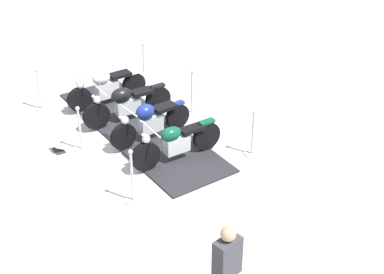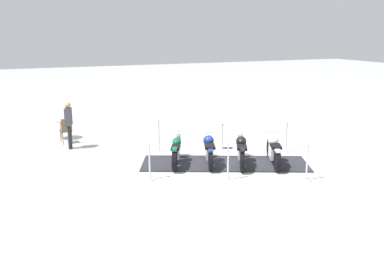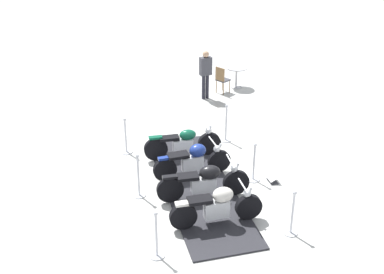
{
  "view_description": "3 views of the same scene",
  "coord_description": "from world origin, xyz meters",
  "px_view_note": "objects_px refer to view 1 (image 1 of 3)",
  "views": [
    {
      "loc": [
        9.31,
        7.12,
        6.79
      ],
      "look_at": [
        0.62,
        1.79,
        0.69
      ],
      "focal_mm": 54.87,
      "sensor_mm": 36.0,
      "label": 1
    },
    {
      "loc": [
        -11.46,
        6.01,
        4.19
      ],
      "look_at": [
        0.85,
        0.79,
        0.78
      ],
      "focal_mm": 39.2,
      "sensor_mm": 36.0,
      "label": 2
    },
    {
      "loc": [
        -6.55,
        -8.05,
        6.67
      ],
      "look_at": [
        0.8,
        1.24,
        0.66
      ],
      "focal_mm": 46.27,
      "sensor_mm": 36.0,
      "label": 3
    }
  ],
  "objects_px": {
    "stanchion_right_front": "(40,95)",
    "info_placard": "(59,149)",
    "motorcycle_cream": "(106,86)",
    "motorcycle_navy": "(150,120)",
    "motorcycle_black": "(126,102)",
    "stanchion_left_rear": "(252,141)",
    "bystander_person": "(227,266)",
    "motorcycle_forest": "(176,142)",
    "stanchion_left_front": "(144,68)",
    "stanchion_left_mid": "(192,98)",
    "stanchion_right_mid": "(81,137)",
    "stanchion_right_rear": "(133,185)"
  },
  "relations": [
    {
      "from": "motorcycle_forest",
      "to": "stanchion_left_mid",
      "type": "distance_m",
      "value": 2.15
    },
    {
      "from": "stanchion_left_front",
      "to": "bystander_person",
      "type": "xyz_separation_m",
      "value": [
        6.1,
        5.82,
        0.67
      ]
    },
    {
      "from": "stanchion_right_mid",
      "to": "stanchion_left_mid",
      "type": "distance_m",
      "value": 2.92
    },
    {
      "from": "motorcycle_forest",
      "to": "stanchion_right_front",
      "type": "distance_m",
      "value": 4.07
    },
    {
      "from": "motorcycle_black",
      "to": "stanchion_right_mid",
      "type": "height_order",
      "value": "stanchion_right_mid"
    },
    {
      "from": "motorcycle_navy",
      "to": "stanchion_left_front",
      "type": "xyz_separation_m",
      "value": [
        -2.48,
        -1.94,
        -0.15
      ]
    },
    {
      "from": "stanchion_left_rear",
      "to": "motorcycle_black",
      "type": "bearing_deg",
      "value": -85.44
    },
    {
      "from": "motorcycle_black",
      "to": "stanchion_right_front",
      "type": "xyz_separation_m",
      "value": [
        0.6,
        -2.16,
        -0.13
      ]
    },
    {
      "from": "info_placard",
      "to": "motorcycle_navy",
      "type": "bearing_deg",
      "value": -111.35
    },
    {
      "from": "motorcycle_navy",
      "to": "stanchion_left_mid",
      "type": "distance_m",
      "value": 1.58
    },
    {
      "from": "stanchion_left_rear",
      "to": "stanchion_right_mid",
      "type": "relative_size",
      "value": 1.01
    },
    {
      "from": "stanchion_left_front",
      "to": "stanchion_right_front",
      "type": "bearing_deg",
      "value": -23.8
    },
    {
      "from": "stanchion_right_mid",
      "to": "stanchion_left_mid",
      "type": "height_order",
      "value": "stanchion_left_mid"
    },
    {
      "from": "stanchion_right_front",
      "to": "info_placard",
      "type": "distance_m",
      "value": 2.11
    },
    {
      "from": "stanchion_right_rear",
      "to": "stanchion_left_mid",
      "type": "xyz_separation_m",
      "value": [
        -3.58,
        -0.89,
        0.03
      ]
    },
    {
      "from": "motorcycle_black",
      "to": "stanchion_left_front",
      "type": "bearing_deg",
      "value": -127.82
    },
    {
      "from": "motorcycle_black",
      "to": "stanchion_left_front",
      "type": "relative_size",
      "value": 1.89
    },
    {
      "from": "info_placard",
      "to": "bystander_person",
      "type": "xyz_separation_m",
      "value": [
        2.19,
        5.31,
        0.97
      ]
    },
    {
      "from": "stanchion_right_rear",
      "to": "stanchion_right_front",
      "type": "xyz_separation_m",
      "value": [
        -1.82,
        -4.13,
        0.0
      ]
    },
    {
      "from": "motorcycle_cream",
      "to": "motorcycle_navy",
      "type": "xyz_separation_m",
      "value": [
        0.84,
        1.9,
        0.01
      ]
    },
    {
      "from": "info_placard",
      "to": "bystander_person",
      "type": "height_order",
      "value": "bystander_person"
    },
    {
      "from": "motorcycle_navy",
      "to": "bystander_person",
      "type": "distance_m",
      "value": 5.33
    },
    {
      "from": "motorcycle_forest",
      "to": "stanchion_right_mid",
      "type": "relative_size",
      "value": 1.88
    },
    {
      "from": "stanchion_left_front",
      "to": "stanchion_right_front",
      "type": "relative_size",
      "value": 1.0
    },
    {
      "from": "motorcycle_navy",
      "to": "stanchion_right_rear",
      "type": "height_order",
      "value": "stanchion_right_rear"
    },
    {
      "from": "stanchion_right_rear",
      "to": "stanchion_left_mid",
      "type": "distance_m",
      "value": 3.69
    },
    {
      "from": "stanchion_left_front",
      "to": "stanchion_left_rear",
      "type": "bearing_deg",
      "value": 66.2
    },
    {
      "from": "motorcycle_forest",
      "to": "stanchion_left_mid",
      "type": "bearing_deg",
      "value": -131.93
    },
    {
      "from": "motorcycle_navy",
      "to": "stanchion_left_rear",
      "type": "relative_size",
      "value": 1.84
    },
    {
      "from": "stanchion_right_rear",
      "to": "motorcycle_forest",
      "type": "bearing_deg",
      "value": -177.7
    },
    {
      "from": "stanchion_left_front",
      "to": "motorcycle_cream",
      "type": "bearing_deg",
      "value": 1.45
    },
    {
      "from": "motorcycle_forest",
      "to": "bystander_person",
      "type": "xyz_separation_m",
      "value": [
        3.2,
        2.93,
        0.56
      ]
    },
    {
      "from": "motorcycle_cream",
      "to": "motorcycle_navy",
      "type": "relative_size",
      "value": 1.0
    },
    {
      "from": "motorcycle_cream",
      "to": "stanchion_left_mid",
      "type": "distance_m",
      "value": 2.15
    },
    {
      "from": "motorcycle_navy",
      "to": "motorcycle_forest",
      "type": "xyz_separation_m",
      "value": [
        0.41,
        0.95,
        -0.03
      ]
    },
    {
      "from": "info_placard",
      "to": "bystander_person",
      "type": "relative_size",
      "value": 0.22
    },
    {
      "from": "motorcycle_black",
      "to": "stanchion_right_rear",
      "type": "bearing_deg",
      "value": 65.89
    },
    {
      "from": "motorcycle_navy",
      "to": "stanchion_left_mid",
      "type": "bearing_deg",
      "value": -163.98
    },
    {
      "from": "motorcycle_black",
      "to": "stanchion_left_rear",
      "type": "xyz_separation_m",
      "value": [
        -0.25,
        3.15,
        -0.17
      ]
    },
    {
      "from": "motorcycle_cream",
      "to": "stanchion_right_rear",
      "type": "distance_m",
      "value": 4.07
    },
    {
      "from": "stanchion_left_mid",
      "to": "bystander_person",
      "type": "distance_m",
      "value": 6.43
    },
    {
      "from": "stanchion_left_mid",
      "to": "motorcycle_navy",
      "type": "bearing_deg",
      "value": -4.58
    },
    {
      "from": "bystander_person",
      "to": "stanchion_right_front",
      "type": "bearing_deg",
      "value": -11.05
    },
    {
      "from": "stanchion_left_rear",
      "to": "stanchion_right_front",
      "type": "xyz_separation_m",
      "value": [
        0.85,
        -5.31,
        0.03
      ]
    },
    {
      "from": "stanchion_left_front",
      "to": "motorcycle_black",
      "type": "bearing_deg",
      "value": 25.39
    },
    {
      "from": "motorcycle_cream",
      "to": "stanchion_left_rear",
      "type": "distance_m",
      "value": 4.09
    },
    {
      "from": "motorcycle_cream",
      "to": "stanchion_left_mid",
      "type": "height_order",
      "value": "stanchion_left_mid"
    },
    {
      "from": "motorcycle_cream",
      "to": "stanchion_right_rear",
      "type": "height_order",
      "value": "stanchion_right_rear"
    },
    {
      "from": "motorcycle_cream",
      "to": "stanchion_right_mid",
      "type": "relative_size",
      "value": 1.86
    },
    {
      "from": "stanchion_right_front",
      "to": "info_placard",
      "type": "relative_size",
      "value": 2.88
    }
  ]
}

